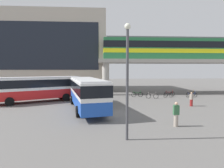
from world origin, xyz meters
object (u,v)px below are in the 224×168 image
Objects in this scene: station_building at (42,53)px; bicycle_green at (137,94)px; bus_secondary at (39,86)px; bicycle_blue at (192,95)px; bicycle_black at (168,95)px; pedestrian_at_kerb at (176,115)px; bicycle_brown at (191,94)px; bicycle_red at (169,94)px; bicycle_silver at (152,96)px; bus_main at (87,90)px; pedestrian_by_bike_rack at (191,100)px; train at (172,48)px.

station_building is 23.59m from bicycle_green.
station_building reaches higher than bus_secondary.
station_building is 15.11× the size of bicycle_blue.
bicycle_black is 15.29m from pedestrian_at_kerb.
station_building reaches higher than bicycle_blue.
bicycle_brown is at bearing -26.14° from station_building.
bus_secondary is (4.56, -16.91, -5.67)m from station_building.
bicycle_black is (-0.67, -1.34, 0.00)m from bicycle_red.
bicycle_blue is 1.04× the size of bicycle_silver.
bicycle_brown and bicycle_silver have the same top height.
bus_main is 6.32× the size of bicycle_green.
pedestrian_by_bike_rack is (4.66, -7.84, 0.38)m from bicycle_green.
bicycle_brown is 0.95× the size of pedestrian_at_kerb.
bicycle_blue is 0.99× the size of pedestrian_at_kerb.
station_building reaches higher than bus_main.
pedestrian_at_kerb is (-2.02, -13.61, 0.49)m from bicycle_silver.
pedestrian_at_kerb is (-0.18, -15.35, 0.49)m from bicycle_green.
bicycle_green is at bearing 51.29° from bus_main.
pedestrian_at_kerb is (-8.80, -15.57, 0.49)m from bicycle_brown.
train is 15.08× the size of pedestrian_by_bike_rack.
bus_secondary is at bearing -158.50° from train.
bus_main is at bearing -152.74° from bicycle_blue.
bicycle_blue is at bearing -7.43° from bicycle_green.
bicycle_silver is at bearing 81.57° from pedestrian_at_kerb.
bus_main is 11.52m from bicycle_silver.
train is (25.00, -8.85, 0.20)m from station_building.
train is 2.20× the size of bus_secondary.
train reaches higher than bicycle_black.
bicycle_silver is 0.96× the size of pedestrian_at_kerb.
pedestrian_by_bike_rack is at bearing -65.07° from bicycle_silver.
bus_main is at bearing -142.81° from bicycle_red.
pedestrian_by_bike_rack is (11.75, 1.01, -1.25)m from bus_main.
train is 13.97× the size of bicycle_silver.
bicycle_silver is at bearing -163.83° from bicycle_brown.
bicycle_blue is 1.00× the size of bicycle_red.
pedestrian_at_kerb is at bearing -108.87° from bicycle_red.
bicycle_red is at bearing -113.42° from train.
train reaches higher than bicycle_red.
bicycle_red is 1.50m from bicycle_black.
train is at bearing 70.20° from pedestrian_at_kerb.
bicycle_silver is at bearing -43.60° from bicycle_green.
bicycle_blue is at bearing 6.74° from bus_secondary.
station_building is at bearing 153.86° from bicycle_brown.
pedestrian_at_kerb reaches higher than pedestrian_by_bike_rack.
bicycle_brown is at bearing 14.59° from bicycle_black.
bus_main is at bearing -141.48° from bicycle_silver.
bus_secondary is 6.44× the size of bicycle_black.
bicycle_green is at bearing 120.76° from pedestrian_by_bike_rack.
pedestrian_by_bike_rack is at bearing -116.11° from bicycle_brown.
train reaches higher than bus_main.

